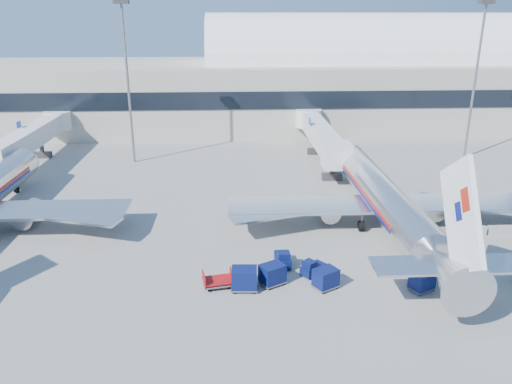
{
  "coord_description": "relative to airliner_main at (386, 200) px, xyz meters",
  "views": [
    {
      "loc": [
        -5.48,
        -42.06,
        20.62
      ],
      "look_at": [
        -3.11,
        6.0,
        3.48
      ],
      "focal_mm": 35.0,
      "sensor_mm": 36.0,
      "label": 1
    }
  ],
  "objects": [
    {
      "name": "cart_open_red",
      "position": [
        -16.75,
        -11.24,
        -2.47
      ],
      "size": [
        2.65,
        2.1,
        0.64
      ],
      "rotation": [
        0.0,
        0.0,
        0.19
      ],
      "color": "slate",
      "rests_on": "ground"
    },
    {
      "name": "mast_west",
      "position": [
        -30.0,
        25.49,
        11.87
      ],
      "size": [
        2.0,
        1.2,
        22.6
      ],
      "color": "slate",
      "rests_on": "ground"
    },
    {
      "name": "tug_lead",
      "position": [
        -8.95,
        -9.72,
        -2.28
      ],
      "size": [
        2.37,
        2.21,
        1.42
      ],
      "rotation": [
        0.0,
        0.0,
        0.68
      ],
      "color": "#081143",
      "rests_on": "ground"
    },
    {
      "name": "mast_east",
      "position": [
        20.0,
        25.49,
        11.87
      ],
      "size": [
        2.0,
        1.2,
        22.6
      ],
      "color": "slate",
      "rests_on": "ground"
    },
    {
      "name": "jetbridge_near",
      "position": [
        -2.4,
        26.3,
        1.0
      ],
      "size": [
        4.4,
        27.5,
        6.25
      ],
      "color": "silver",
      "rests_on": "ground"
    },
    {
      "name": "barrier_near",
      "position": [
        8.0,
        -2.51,
        -2.48
      ],
      "size": [
        3.0,
        0.55,
        0.9
      ],
      "primitive_type": "cube",
      "color": "#9E9E96",
      "rests_on": "ground"
    },
    {
      "name": "cart_train_c",
      "position": [
        -14.68,
        -11.82,
        -1.94
      ],
      "size": [
        2.18,
        1.71,
        1.85
      ],
      "rotation": [
        0.0,
        0.0,
        -0.05
      ],
      "color": "#081143",
      "rests_on": "ground"
    },
    {
      "name": "airliner_main",
      "position": [
        0.0,
        0.0,
        0.0
      ],
      "size": [
        32.0,
        37.26,
        12.07
      ],
      "color": "silver",
      "rests_on": "ground"
    },
    {
      "name": "cart_train_b",
      "position": [
        -12.41,
        -11.08,
        -2.01
      ],
      "size": [
        2.45,
        2.28,
        1.73
      ],
      "rotation": [
        0.0,
        0.0,
        0.53
      ],
      "color": "#081143",
      "rests_on": "ground"
    },
    {
      "name": "tug_left",
      "position": [
        -11.27,
        -8.07,
        -2.22
      ],
      "size": [
        1.32,
        2.43,
        1.55
      ],
      "rotation": [
        0.0,
        0.0,
        1.63
      ],
      "color": "#081143",
      "rests_on": "ground"
    },
    {
      "name": "terminal",
      "position": [
        -23.6,
        51.46,
        4.6
      ],
      "size": [
        170.0,
        28.15,
        21.0
      ],
      "color": "#B2AA9E",
      "rests_on": "ground"
    },
    {
      "name": "jetbridge_mid",
      "position": [
        -44.4,
        26.3,
        1.0
      ],
      "size": [
        4.4,
        27.5,
        6.25
      ],
      "color": "silver",
      "rests_on": "ground"
    },
    {
      "name": "tug_right",
      "position": [
        0.46,
        -8.93,
        -2.24
      ],
      "size": [
        2.31,
        2.52,
        1.5
      ],
      "rotation": [
        0.0,
        0.0,
        -0.92
      ],
      "color": "#081143",
      "rests_on": "ground"
    },
    {
      "name": "ground",
      "position": [
        -10.0,
        -4.51,
        -2.93
      ],
      "size": [
        260.0,
        260.0,
        0.0
      ],
      "primitive_type": "plane",
      "color": "gray",
      "rests_on": "ground"
    },
    {
      "name": "barrier_mid",
      "position": [
        11.3,
        -2.51,
        -2.48
      ],
      "size": [
        3.0,
        0.55,
        0.9
      ],
      "primitive_type": "cube",
      "color": "#9E9E96",
      "rests_on": "ground"
    },
    {
      "name": "cart_solo_near",
      "position": [
        -0.7,
        -12.61,
        -2.07
      ],
      "size": [
        2.27,
        2.09,
        1.61
      ],
      "rotation": [
        0.0,
        0.0,
        0.49
      ],
      "color": "#081143",
      "rests_on": "ground"
    },
    {
      "name": "cart_train_a",
      "position": [
        -8.22,
        -11.89,
        -2.04
      ],
      "size": [
        2.36,
        2.2,
        1.67
      ],
      "rotation": [
        0.0,
        0.0,
        0.53
      ],
      "color": "#081143",
      "rests_on": "ground"
    }
  ]
}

